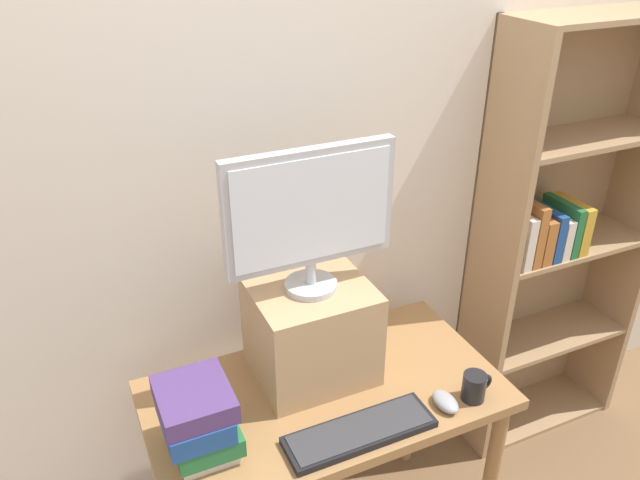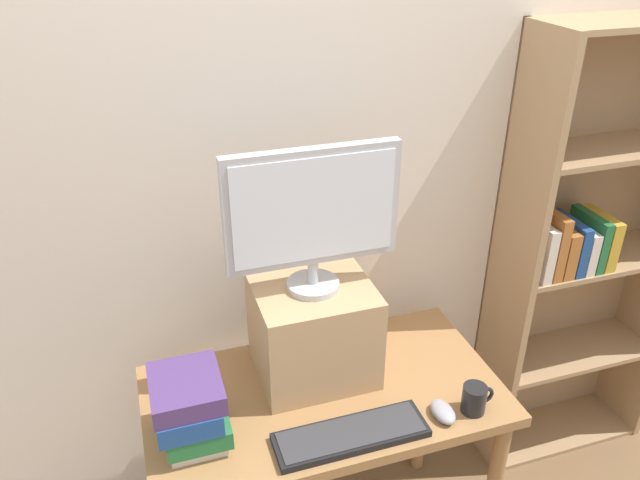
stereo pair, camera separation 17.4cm
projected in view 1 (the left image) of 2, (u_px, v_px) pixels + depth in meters
back_wall at (272, 185)px, 2.03m from camera, size 7.00×0.08×2.60m
desk at (325, 416)px, 2.00m from camera, size 1.11×0.60×0.77m
bookshelf_unit at (555, 240)px, 2.51m from camera, size 0.74×0.28×1.79m
riser_box at (312, 331)px, 1.96m from camera, size 0.36×0.32×0.32m
computer_monitor at (311, 214)px, 1.76m from camera, size 0.51×0.16×0.44m
keyboard at (360, 432)px, 1.78m from camera, size 0.44×0.14×0.02m
computer_mouse at (445, 402)px, 1.88m from camera, size 0.06×0.10×0.04m
book_stack at (198, 419)px, 1.69m from camera, size 0.20×0.23×0.22m
coffee_mug at (475, 386)px, 1.90m from camera, size 0.10×0.07×0.09m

